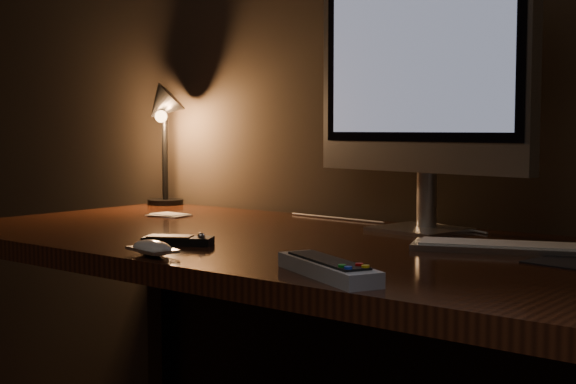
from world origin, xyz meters
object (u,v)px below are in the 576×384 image
Objects in this scene: desk at (316,296)px; mouse at (152,250)px; monitor at (420,71)px; tv_remote at (328,268)px; media_remote at (178,240)px; keyboard at (520,247)px; desk_lamp at (162,123)px.

mouse is (-0.06, -0.40, 0.14)m from desk.
mouse is (-0.20, -0.58, -0.33)m from monitor.
tv_remote is (0.16, -0.55, -0.33)m from monitor.
monitor is 0.62m from media_remote.
desk is at bearing 165.53° from keyboard.
keyboard is 3.84× the size of mouse.
monitor is 0.66m from tv_remote.
monitor is 2.49× the size of tv_remote.
keyboard is at bearing 6.79° from desk.
monitor is 0.45m from keyboard.
desk_lamp is (-0.86, 0.05, -0.11)m from monitor.
monitor is at bearing 30.75° from media_remote.
monitor is at bearing 52.41° from desk.
desk_lamp is at bearing 161.97° from desk.
mouse is 0.29× the size of desk_lamp.
desk_lamp reaches higher than desk.
mouse is 0.43× the size of tv_remote.
monitor reaches higher than keyboard.
desk_lamp is at bearing 175.54° from tv_remote.
monitor reaches higher than tv_remote.
keyboard reaches higher than desk.
keyboard is at bearing 11.90° from desk_lamp.
keyboard is 1.17m from desk_lamp.
mouse reaches higher than desk.
keyboard is 1.65× the size of tv_remote.
desk is at bearing 3.05° from desk_lamp.
media_remote is (-0.26, -0.46, -0.33)m from monitor.
desk is 4.59× the size of desk_lamp.
tv_remote reaches higher than media_remote.
mouse is at bearing -99.23° from monitor.
mouse is at bearing -93.37° from media_remote.
media_remote is at bearing -169.74° from keyboard.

